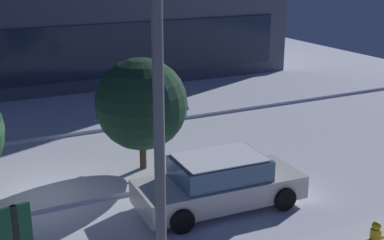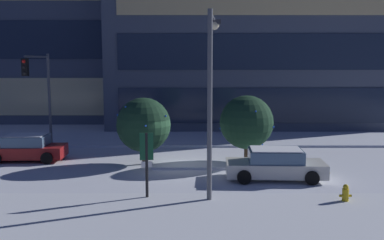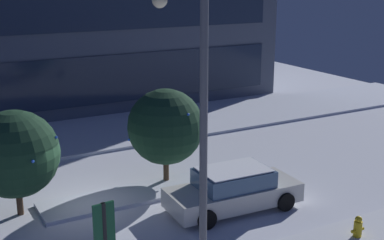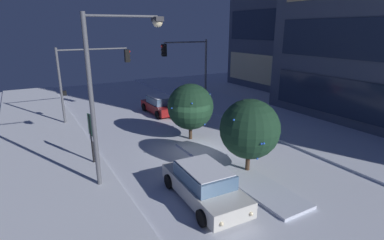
{
  "view_description": "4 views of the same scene",
  "coord_description": "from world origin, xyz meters",
  "px_view_note": "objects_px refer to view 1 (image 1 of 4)",
  "views": [
    {
      "loc": [
        -1.97,
        -14.09,
        6.72
      ],
      "look_at": [
        4.16,
        -1.88,
        2.44
      ],
      "focal_mm": 48.53,
      "sensor_mm": 36.0,
      "label": 1
    },
    {
      "loc": [
        0.69,
        -23.6,
        5.71
      ],
      "look_at": [
        0.76,
        -0.14,
        2.55
      ],
      "focal_mm": 42.12,
      "sensor_mm": 36.0,
      "label": 2
    },
    {
      "loc": [
        -4.77,
        -16.68,
        7.93
      ],
      "look_at": [
        3.35,
        -1.97,
        3.27
      ],
      "focal_mm": 49.07,
      "sensor_mm": 36.0,
      "label": 3
    },
    {
      "loc": [
        14.14,
        -8.61,
        6.98
      ],
      "look_at": [
        0.98,
        -0.98,
        2.32
      ],
      "focal_mm": 27.94,
      "sensor_mm": 36.0,
      "label": 4
    }
  ],
  "objects_px": {
    "car_near": "(219,183)",
    "decorated_tree_median": "(141,104)",
    "street_lamp_arched": "(143,55)",
    "fire_hydrant": "(375,238)"
  },
  "relations": [
    {
      "from": "street_lamp_arched",
      "to": "fire_hydrant",
      "type": "distance_m",
      "value": 7.11
    },
    {
      "from": "decorated_tree_median",
      "to": "street_lamp_arched",
      "type": "bearing_deg",
      "value": -110.37
    },
    {
      "from": "car_near",
      "to": "street_lamp_arched",
      "type": "distance_m",
      "value": 5.98
    },
    {
      "from": "car_near",
      "to": "decorated_tree_median",
      "type": "bearing_deg",
      "value": 110.03
    },
    {
      "from": "car_near",
      "to": "fire_hydrant",
      "type": "distance_m",
      "value": 4.33
    },
    {
      "from": "street_lamp_arched",
      "to": "decorated_tree_median",
      "type": "height_order",
      "value": "street_lamp_arched"
    },
    {
      "from": "street_lamp_arched",
      "to": "decorated_tree_median",
      "type": "distance_m",
      "value": 6.85
    },
    {
      "from": "car_near",
      "to": "fire_hydrant",
      "type": "xyz_separation_m",
      "value": [
        2.09,
        -3.78,
        -0.32
      ]
    },
    {
      "from": "fire_hydrant",
      "to": "car_near",
      "type": "bearing_deg",
      "value": 118.93
    },
    {
      "from": "car_near",
      "to": "decorated_tree_median",
      "type": "relative_size",
      "value": 1.28
    }
  ]
}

